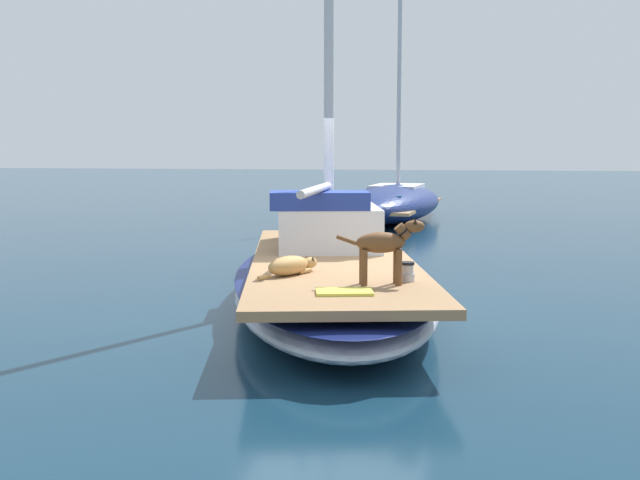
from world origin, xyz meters
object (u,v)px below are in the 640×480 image
Objects in this scene: deck_winch at (407,272)px; deck_towel at (344,292)px; moored_boat_far_astern at (393,202)px; dog_tan at (291,266)px; dog_brown at (385,245)px; sailboat_main at (332,282)px.

deck_towel is at bearing -126.49° from deck_winch.
moored_boat_far_astern is at bearing 91.70° from deck_towel.
dog_brown is at bearing -21.99° from dog_tan.
dog_tan is 1.34m from deck_winch.
dog_brown is at bearing -86.74° from moored_boat_far_astern.
moored_boat_far_astern reaches higher than deck_winch.
deck_towel is at bearing -79.03° from sailboat_main.
dog_tan is at bearing 171.18° from deck_winch.
moored_boat_far_astern is (0.05, 11.87, 0.22)m from sailboat_main.
deck_winch is (1.06, -1.65, 0.42)m from sailboat_main.
sailboat_main is 2.51m from deck_towel.
sailboat_main is 13.55× the size of deck_towel.
dog_brown is 4.42× the size of deck_winch.
dog_brown reaches higher than dog_tan.
deck_winch reaches higher than sailboat_main.
moored_boat_far_astern is at bearing 89.76° from sailboat_main.
dog_tan is 0.11× the size of moored_boat_far_astern.
dog_brown is 0.77m from deck_towel.
sailboat_main is at bearing 79.47° from dog_tan.
sailboat_main is at bearing 113.80° from dog_brown.
sailboat_main is 2.19m from dog_brown.
sailboat_main is at bearing 100.97° from deck_towel.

